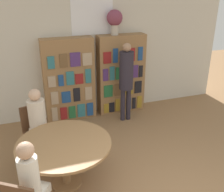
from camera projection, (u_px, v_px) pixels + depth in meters
wall_back at (93, 48)px, 5.74m from camera, size 6.40×0.07×3.00m
bookshelf_left at (69, 80)px, 5.63m from camera, size 1.08×0.34×1.79m
bookshelf_right at (121, 74)px, 5.99m from camera, size 1.08×0.34×1.79m
flower_vase at (115, 19)px, 5.47m from camera, size 0.34×0.34×0.52m
reading_table at (64, 149)px, 3.72m from camera, size 1.35×1.35×0.72m
chair_left_side at (36, 128)px, 4.50m from camera, size 0.51×0.51×0.90m
seated_reader_left at (39, 120)px, 4.28m from camera, size 0.37×0.41×1.26m
seated_reader_right at (33, 182)px, 2.95m from camera, size 0.37×0.39×1.26m
librarian_standing at (126, 75)px, 5.47m from camera, size 0.29×0.56×1.71m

